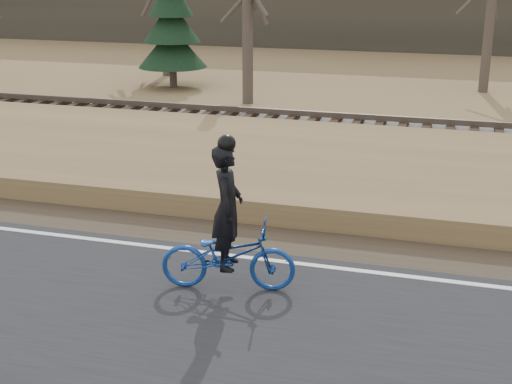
# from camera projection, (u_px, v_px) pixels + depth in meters

# --- Properties ---
(ground) EXTENTS (120.00, 120.00, 0.00)m
(ground) POSITION_uv_depth(u_px,v_px,m) (274.00, 270.00, 11.31)
(ground) COLOR olive
(ground) RESTS_ON ground
(road) EXTENTS (120.00, 6.00, 0.06)m
(road) POSITION_uv_depth(u_px,v_px,m) (223.00, 346.00, 9.02)
(road) COLOR black
(road) RESTS_ON ground
(edge_line) EXTENTS (120.00, 0.12, 0.01)m
(edge_line) POSITION_uv_depth(u_px,v_px,m) (277.00, 261.00, 11.47)
(edge_line) COLOR silver
(edge_line) RESTS_ON road
(shoulder) EXTENTS (120.00, 1.60, 0.04)m
(shoulder) POSITION_uv_depth(u_px,v_px,m) (292.00, 241.00, 12.39)
(shoulder) COLOR #473A2B
(shoulder) RESTS_ON ground
(embankment) EXTENTS (120.00, 5.00, 0.44)m
(embankment) POSITION_uv_depth(u_px,v_px,m) (325.00, 181.00, 15.06)
(embankment) COLOR olive
(embankment) RESTS_ON ground
(ballast) EXTENTS (120.00, 3.00, 0.45)m
(ballast) POSITION_uv_depth(u_px,v_px,m) (353.00, 139.00, 18.52)
(ballast) COLOR slate
(ballast) RESTS_ON ground
(railroad) EXTENTS (120.00, 2.40, 0.29)m
(railroad) POSITION_uv_depth(u_px,v_px,m) (354.00, 127.00, 18.43)
(railroad) COLOR black
(railroad) RESTS_ON ballast
(cyclist) EXTENTS (2.06, 1.06, 2.33)m
(cyclist) POSITION_uv_depth(u_px,v_px,m) (228.00, 242.00, 10.31)
(cyclist) COLOR navy
(cyclist) RESTS_ON road
(bare_tree_near_left) EXTENTS (0.36, 0.36, 6.25)m
(bare_tree_near_left) POSITION_uv_depth(u_px,v_px,m) (247.00, 9.00, 23.22)
(bare_tree_near_left) COLOR #4E4239
(bare_tree_near_left) RESTS_ON ground
(conifer) EXTENTS (2.60, 2.60, 5.07)m
(conifer) POSITION_uv_depth(u_px,v_px,m) (171.00, 23.00, 26.47)
(conifer) COLOR #4E4239
(conifer) RESTS_ON ground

